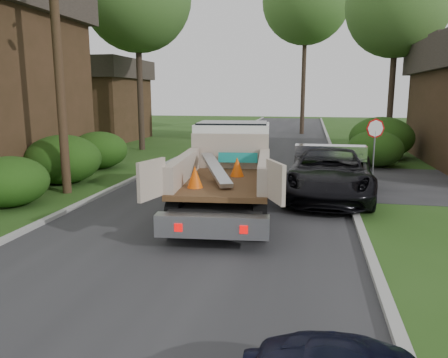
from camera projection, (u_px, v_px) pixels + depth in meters
ground at (175, 254)px, 9.39m from camera, size 120.00×120.00×0.00m
road at (244, 173)px, 19.02m from camera, size 8.00×90.00×0.02m
curb_left at (155, 169)px, 19.79m from camera, size 0.20×90.00×0.12m
curb_right at (341, 175)px, 18.22m from camera, size 0.20×90.00×0.12m
stop_sign at (375, 137)px, 16.72m from camera, size 0.71×0.32×2.48m
utility_pole at (57, 38)px, 14.25m from camera, size 2.42×1.25×10.00m
house_left_far at (90, 99)px, 32.57m from camera, size 7.56×7.56×6.00m
hedge_left_a at (9, 181)px, 13.32m from camera, size 2.34×2.34×1.53m
hedge_left_b at (63, 159)px, 16.71m from camera, size 2.86×2.86×1.87m
hedge_left_c at (99, 150)px, 20.16m from camera, size 2.60×2.60×1.70m
hedge_right_a at (375, 149)px, 20.63m from camera, size 2.60×2.60×1.70m
hedge_right_b at (381, 138)px, 23.34m from camera, size 3.38×3.38×2.21m
tree_right_far at (397, 6)px, 25.59m from camera, size 6.00×6.00×11.50m
tree_center_far at (306, 0)px, 35.79m from camera, size 7.20×7.20×14.60m
flatbed_truck at (229, 162)px, 13.25m from camera, size 3.33×6.81×2.50m
black_pickup at (330, 172)px, 14.48m from camera, size 3.16×6.14×1.66m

